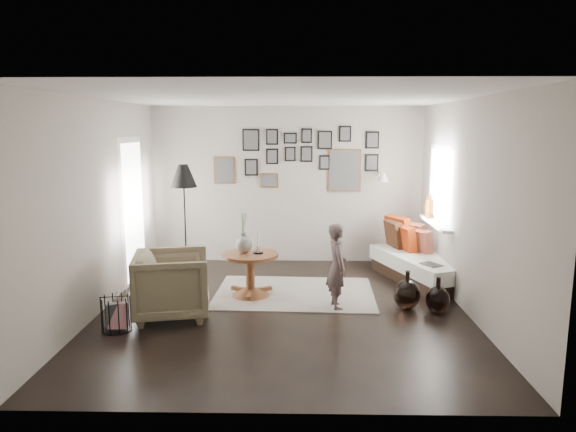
{
  "coord_description": "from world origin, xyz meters",
  "views": [
    {
      "loc": [
        0.18,
        -6.15,
        2.24
      ],
      "look_at": [
        0.05,
        0.5,
        1.1
      ],
      "focal_mm": 32.0,
      "sensor_mm": 36.0,
      "label": 1
    }
  ],
  "objects_px": {
    "magazine_basket": "(116,314)",
    "demijohn_large": "(407,294)",
    "armchair": "(172,284)",
    "daybed": "(420,262)",
    "vase": "(244,241)",
    "child": "(337,266)",
    "floor_lamp": "(184,180)",
    "demijohn_small": "(438,299)",
    "pedestal_table": "(250,276)"
  },
  "relations": [
    {
      "from": "armchair",
      "to": "demijohn_large",
      "type": "bearing_deg",
      "value": -95.32
    },
    {
      "from": "pedestal_table",
      "to": "vase",
      "type": "relative_size",
      "value": 1.4
    },
    {
      "from": "vase",
      "to": "demijohn_large",
      "type": "xyz_separation_m",
      "value": [
        2.08,
        -0.5,
        -0.57
      ]
    },
    {
      "from": "pedestal_table",
      "to": "floor_lamp",
      "type": "distance_m",
      "value": 1.9
    },
    {
      "from": "magazine_basket",
      "to": "demijohn_large",
      "type": "height_order",
      "value": "demijohn_large"
    },
    {
      "from": "armchair",
      "to": "demijohn_large",
      "type": "relative_size",
      "value": 1.75
    },
    {
      "from": "pedestal_table",
      "to": "child",
      "type": "xyz_separation_m",
      "value": [
        1.13,
        -0.44,
        0.27
      ]
    },
    {
      "from": "magazine_basket",
      "to": "vase",
      "type": "bearing_deg",
      "value": 43.46
    },
    {
      "from": "pedestal_table",
      "to": "daybed",
      "type": "xyz_separation_m",
      "value": [
        2.46,
        0.79,
        -0.0
      ]
    },
    {
      "from": "pedestal_table",
      "to": "magazine_basket",
      "type": "height_order",
      "value": "pedestal_table"
    },
    {
      "from": "daybed",
      "to": "armchair",
      "type": "bearing_deg",
      "value": -174.63
    },
    {
      "from": "magazine_basket",
      "to": "demijohn_large",
      "type": "distance_m",
      "value": 3.48
    },
    {
      "from": "pedestal_table",
      "to": "demijohn_large",
      "type": "height_order",
      "value": "pedestal_table"
    },
    {
      "from": "vase",
      "to": "armchair",
      "type": "distance_m",
      "value": 1.17
    },
    {
      "from": "daybed",
      "to": "floor_lamp",
      "type": "bearing_deg",
      "value": 156.85
    },
    {
      "from": "daybed",
      "to": "magazine_basket",
      "type": "xyz_separation_m",
      "value": [
        -3.85,
        -2.02,
        -0.08
      ]
    },
    {
      "from": "armchair",
      "to": "demijohn_large",
      "type": "distance_m",
      "value": 2.89
    },
    {
      "from": "vase",
      "to": "floor_lamp",
      "type": "distance_m",
      "value": 1.57
    },
    {
      "from": "floor_lamp",
      "to": "demijohn_small",
      "type": "distance_m",
      "value": 4.01
    },
    {
      "from": "armchair",
      "to": "floor_lamp",
      "type": "height_order",
      "value": "floor_lamp"
    },
    {
      "from": "vase",
      "to": "child",
      "type": "height_order",
      "value": "vase"
    },
    {
      "from": "vase",
      "to": "demijohn_large",
      "type": "distance_m",
      "value": 2.22
    },
    {
      "from": "armchair",
      "to": "floor_lamp",
      "type": "xyz_separation_m",
      "value": [
        -0.22,
        1.77,
        1.08
      ]
    },
    {
      "from": "magazine_basket",
      "to": "floor_lamp",
      "type": "bearing_deg",
      "value": 82.01
    },
    {
      "from": "magazine_basket",
      "to": "demijohn_small",
      "type": "xyz_separation_m",
      "value": [
        3.75,
        0.62,
        -0.02
      ]
    },
    {
      "from": "vase",
      "to": "armchair",
      "type": "height_order",
      "value": "vase"
    },
    {
      "from": "pedestal_table",
      "to": "armchair",
      "type": "distance_m",
      "value": 1.17
    },
    {
      "from": "pedestal_table",
      "to": "child",
      "type": "relative_size",
      "value": 0.7
    },
    {
      "from": "vase",
      "to": "daybed",
      "type": "bearing_deg",
      "value": 16.96
    },
    {
      "from": "magazine_basket",
      "to": "demijohn_small",
      "type": "distance_m",
      "value": 3.8
    },
    {
      "from": "pedestal_table",
      "to": "demijohn_large",
      "type": "bearing_deg",
      "value": -13.51
    },
    {
      "from": "pedestal_table",
      "to": "demijohn_small",
      "type": "relative_size",
      "value": 1.67
    },
    {
      "from": "magazine_basket",
      "to": "child",
      "type": "xyz_separation_m",
      "value": [
        2.52,
        0.78,
        0.35
      ]
    },
    {
      "from": "floor_lamp",
      "to": "vase",
      "type": "bearing_deg",
      "value": -44.23
    },
    {
      "from": "vase",
      "to": "child",
      "type": "bearing_deg",
      "value": -20.93
    },
    {
      "from": "vase",
      "to": "floor_lamp",
      "type": "xyz_separation_m",
      "value": [
        -1.0,
        0.98,
        0.71
      ]
    },
    {
      "from": "floor_lamp",
      "to": "child",
      "type": "xyz_separation_m",
      "value": [
        2.21,
        -1.44,
        -0.93
      ]
    },
    {
      "from": "demijohn_small",
      "to": "child",
      "type": "height_order",
      "value": "child"
    },
    {
      "from": "daybed",
      "to": "vase",
      "type": "bearing_deg",
      "value": 177.07
    },
    {
      "from": "daybed",
      "to": "child",
      "type": "distance_m",
      "value": 1.84
    },
    {
      "from": "daybed",
      "to": "demijohn_large",
      "type": "distance_m",
      "value": 1.36
    },
    {
      "from": "armchair",
      "to": "magazine_basket",
      "type": "relative_size",
      "value": 2.23
    },
    {
      "from": "pedestal_table",
      "to": "daybed",
      "type": "distance_m",
      "value": 2.58
    },
    {
      "from": "pedestal_table",
      "to": "daybed",
      "type": "bearing_deg",
      "value": 17.91
    },
    {
      "from": "armchair",
      "to": "demijohn_small",
      "type": "distance_m",
      "value": 3.23
    },
    {
      "from": "pedestal_table",
      "to": "daybed",
      "type": "relative_size",
      "value": 0.39
    },
    {
      "from": "demijohn_large",
      "to": "demijohn_small",
      "type": "height_order",
      "value": "demijohn_large"
    },
    {
      "from": "daybed",
      "to": "demijohn_large",
      "type": "relative_size",
      "value": 3.87
    },
    {
      "from": "vase",
      "to": "demijohn_large",
      "type": "relative_size",
      "value": 1.08
    },
    {
      "from": "child",
      "to": "vase",
      "type": "bearing_deg",
      "value": 58.97
    }
  ]
}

